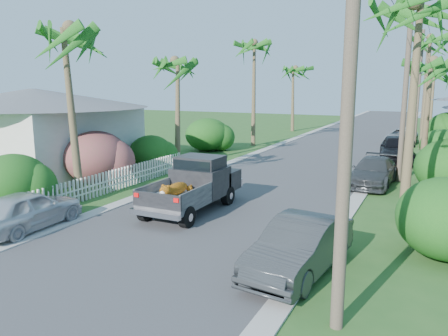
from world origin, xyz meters
The scene contains 31 objects.
ground centered at (0.00, 0.00, 0.00)m, with size 120.00×120.00×0.00m, color #28541F.
road centered at (0.00, 25.00, 0.01)m, with size 8.00×100.00×0.02m, color #38383A.
curb_left centered at (-4.30, 25.00, 0.03)m, with size 0.60×100.00×0.06m, color #A5A39E.
curb_right centered at (4.30, 25.00, 0.03)m, with size 0.60×100.00×0.06m, color #A5A39E.
pickup_truck centered at (-1.15, 4.26, 1.01)m, with size 1.98×5.12×2.06m.
parked_car_rn centered at (4.18, 0.20, 0.71)m, with size 1.49×4.28×1.41m, color #2E3134.
parked_car_rm centered at (4.54, 11.53, 0.66)m, with size 1.84×4.54×1.32m, color #343739.
parked_car_rf centered at (5.00, 18.90, 0.85)m, with size 2.00×4.97×1.69m, color black.
parked_car_rd centered at (4.59, 28.18, 0.62)m, with size 2.05×4.44×1.24m, color #B5B8BD.
parked_car_ln centered at (-5.00, -0.48, 0.68)m, with size 1.60×3.98×1.36m, color silver.
palm_l_a centered at (-6.20, 3.00, 6.93)m, with size 4.40×4.40×8.20m.
palm_l_b centered at (-6.80, 12.00, 6.15)m, with size 4.40×4.40×7.40m.
palm_l_c centered at (-6.00, 22.00, 7.91)m, with size 4.40×4.40×9.20m.
palm_l_d centered at (-6.50, 34.00, 6.44)m, with size 4.40×4.40×7.70m.
palm_r_a centered at (6.30, 6.00, 7.42)m, with size 4.40×4.40×8.70m.
palm_r_b centered at (6.60, 15.00, 5.95)m, with size 4.40×4.40×7.20m.
palm_r_c centered at (6.20, 26.00, 8.11)m, with size 4.40×4.40×9.40m.
palm_r_d centered at (6.50, 40.00, 6.74)m, with size 4.40×4.40×8.00m.
shrub_l_a centered at (-7.50, 1.00, 1.10)m, with size 2.60×2.86×2.20m, color #124012.
shrub_l_b centered at (-7.80, 6.00, 1.30)m, with size 3.00×3.30×2.60m, color #C31B5A.
shrub_l_c centered at (-7.40, 10.00, 1.00)m, with size 2.40×2.64×2.00m, color #124012.
shrub_l_d centered at (-8.00, 18.00, 1.20)m, with size 3.20×3.52×2.40m, color #124012.
shrub_r_a centered at (7.60, 3.00, 1.15)m, with size 2.80×3.08×2.30m, color #124012.
shrub_r_c centered at (7.50, 20.00, 1.05)m, with size 2.60×2.86×2.10m, color #124012.
shrub_r_d centered at (8.00, 30.00, 1.30)m, with size 3.20×3.52×2.60m, color #124012.
picket_fence centered at (-6.00, 5.50, 0.50)m, with size 0.10×11.00×1.00m, color white.
house_left centered at (-13.00, 7.00, 2.12)m, with size 9.00×8.00×4.60m.
utility_pole_a centered at (5.60, -2.00, 4.60)m, with size 1.60×0.26×9.00m.
utility_pole_b centered at (5.60, 13.00, 4.60)m, with size 1.60×0.26×9.00m.
utility_pole_c centered at (5.60, 28.00, 4.60)m, with size 1.60×0.26×9.00m.
utility_pole_d centered at (5.60, 43.00, 4.60)m, with size 1.60×0.26×9.00m.
Camera 1 is at (7.08, -10.24, 4.81)m, focal length 35.00 mm.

